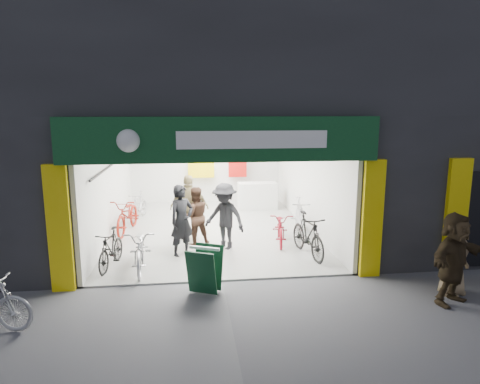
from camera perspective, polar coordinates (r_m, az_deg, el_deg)
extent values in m
plane|color=#56565B|center=(9.38, -2.32, -11.86)|extent=(60.00, 60.00, 0.00)
cube|color=#232326|center=(13.87, 0.08, 19.77)|extent=(16.00, 10.00, 4.50)
cube|color=#232326|center=(14.57, -26.23, 2.43)|extent=(5.00, 10.00, 3.50)
cube|color=#232326|center=(15.28, 19.07, 3.31)|extent=(6.00, 10.00, 3.50)
cube|color=#9E9E99|center=(13.14, -3.74, -4.99)|extent=(6.00, 8.00, 0.04)
cube|color=silver|center=(16.85, -4.59, 4.05)|extent=(6.00, 0.20, 3.20)
cube|color=silver|center=(12.98, -16.94, 1.49)|extent=(0.10, 8.00, 3.20)
cube|color=silver|center=(13.28, 9.00, 2.05)|extent=(0.10, 8.00, 3.20)
cube|color=white|center=(12.64, -3.92, 9.22)|extent=(6.00, 8.00, 0.10)
cube|color=black|center=(8.74, -2.55, 9.07)|extent=(6.00, 0.30, 0.30)
cube|color=#0C381E|center=(8.54, -2.42, 7.01)|extent=(6.40, 0.25, 0.90)
cube|color=white|center=(8.47, 1.74, 6.98)|extent=(3.00, 0.02, 0.35)
cube|color=#FAEA0D|center=(9.24, -22.95, -4.59)|extent=(0.45, 0.12, 2.60)
cube|color=#FAEA0D|center=(9.70, 17.20, -3.48)|extent=(0.45, 0.12, 2.60)
cube|color=#FAEA0D|center=(10.59, 26.94, -1.88)|extent=(0.50, 0.12, 2.20)
cylinder|color=black|center=(12.30, -16.95, 3.34)|extent=(0.06, 5.00, 0.06)
cube|color=silver|center=(15.63, 2.32, -0.56)|extent=(1.40, 0.60, 1.00)
cube|color=white|center=(9.85, -3.04, 8.30)|extent=(1.30, 0.35, 0.04)
cube|color=white|center=(11.64, -3.65, 8.72)|extent=(1.30, 0.35, 0.04)
cube|color=white|center=(13.44, -4.10, 9.03)|extent=(1.30, 0.35, 0.04)
cube|color=white|center=(15.23, -4.45, 9.27)|extent=(1.30, 0.35, 0.04)
imported|color=silver|center=(10.12, -13.08, -7.34)|extent=(0.79, 1.96, 1.01)
imported|color=black|center=(10.39, -16.84, -7.29)|extent=(0.70, 1.60, 0.93)
imported|color=maroon|center=(13.14, -14.74, -3.02)|extent=(0.98, 2.12, 1.07)
imported|color=#AAAAAF|center=(14.56, -13.32, -1.84)|extent=(0.75, 1.63, 0.95)
imported|color=black|center=(10.83, 9.04, -5.72)|extent=(0.78, 1.89, 1.10)
imported|color=maroon|center=(11.79, 5.46, -4.72)|extent=(0.89, 1.81, 0.91)
imported|color=#A9A9AD|center=(12.58, 7.91, -3.34)|extent=(0.78, 1.87, 1.09)
imported|color=black|center=(10.71, -7.77, -3.87)|extent=(0.79, 0.74, 1.82)
imported|color=#3C261B|center=(11.58, -6.01, -3.24)|extent=(0.90, 0.78, 1.60)
imported|color=black|center=(11.13, -2.06, -3.32)|extent=(1.31, 1.21, 1.77)
imported|color=olive|center=(12.08, -6.77, -2.06)|extent=(1.13, 0.60, 1.85)
imported|color=#8F7753|center=(9.49, 26.74, -7.71)|extent=(0.92, 0.83, 1.58)
imported|color=#332717|center=(9.05, 26.61, -7.94)|extent=(1.70, 1.22, 1.77)
cube|color=#0E381E|center=(8.54, -5.21, -10.71)|extent=(0.64, 0.45, 0.91)
cube|color=#0E381E|center=(8.88, -4.22, -9.83)|extent=(0.64, 0.45, 0.91)
cube|color=white|center=(8.56, -4.75, -7.48)|extent=(0.60, 0.31, 0.05)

